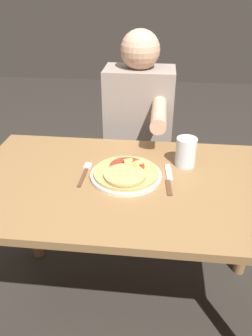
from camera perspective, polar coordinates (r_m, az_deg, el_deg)
name	(u,v)px	position (r m, az deg, el deg)	size (l,w,h in m)	color
ground_plane	(131,307)	(1.75, 0.88, -23.06)	(8.00, 8.00, 0.00)	#2D2823
dining_table	(132,206)	(1.30, 1.10, -6.63)	(1.25, 0.71, 0.74)	olive
plate	(126,175)	(1.26, 0.00, -1.30)	(0.27, 0.27, 0.01)	silver
pizza	(126,172)	(1.24, 0.02, -0.74)	(0.25, 0.25, 0.04)	tan
fork	(85,172)	(1.30, -7.14, -0.72)	(0.03, 0.18, 0.00)	brown
knife	(169,179)	(1.25, 7.46, -1.97)	(0.03, 0.22, 0.00)	brown
drinking_glass	(186,152)	(1.33, 10.38, 2.76)	(0.08, 0.08, 0.12)	silver
person_diner	(139,127)	(1.80, 2.27, 7.16)	(0.36, 0.52, 1.19)	#2D2D38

